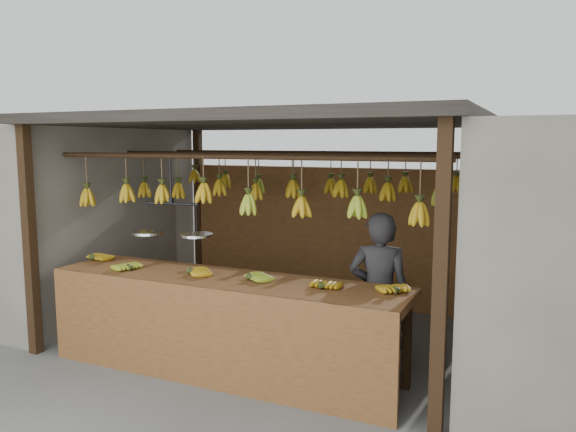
% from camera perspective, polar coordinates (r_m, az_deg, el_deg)
% --- Properties ---
extents(ground, '(80.00, 80.00, 0.00)m').
position_cam_1_polar(ground, '(6.39, -1.15, -11.97)').
color(ground, '#5B5B57').
extents(stall, '(4.30, 3.30, 2.40)m').
position_cam_1_polar(stall, '(6.32, 0.11, 6.08)').
color(stall, black).
rests_on(stall, ground).
extents(neighbor_left, '(3.00, 3.00, 2.30)m').
position_cam_1_polar(neighbor_left, '(8.31, -24.12, 0.09)').
color(neighbor_left, slate).
rests_on(neighbor_left, ground).
extents(counter, '(3.45, 0.78, 0.96)m').
position_cam_1_polar(counter, '(5.14, -7.11, -8.66)').
color(counter, brown).
rests_on(counter, ground).
extents(hanging_bananas, '(3.65, 2.20, 0.39)m').
position_cam_1_polar(hanging_bananas, '(6.04, -1.26, 2.57)').
color(hanging_bananas, '#B08612').
rests_on(hanging_bananas, ground).
extents(balance_scale, '(0.82, 0.39, 0.77)m').
position_cam_1_polar(balance_scale, '(5.56, -11.72, -1.45)').
color(balance_scale, black).
rests_on(balance_scale, ground).
extents(vendor, '(0.61, 0.46, 1.52)m').
position_cam_1_polar(vendor, '(5.18, 9.22, -7.94)').
color(vendor, '#262628').
rests_on(vendor, ground).
extents(bag_bundles, '(0.08, 0.26, 1.22)m').
position_cam_1_polar(bag_bundles, '(6.89, 18.63, -2.22)').
color(bag_bundles, '#1426BF').
rests_on(bag_bundles, ground).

